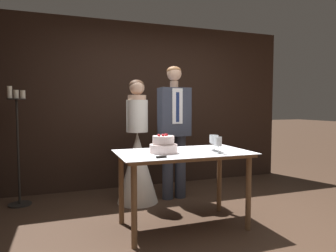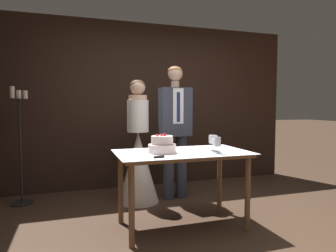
% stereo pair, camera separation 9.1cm
% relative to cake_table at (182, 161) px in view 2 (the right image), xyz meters
% --- Properties ---
extents(ground_plane, '(40.00, 40.00, 0.00)m').
position_rel_cake_table_xyz_m(ground_plane, '(0.16, -0.27, -0.70)').
color(ground_plane, '#422D21').
extents(wall_back, '(4.73, 0.12, 2.58)m').
position_rel_cake_table_xyz_m(wall_back, '(0.16, 1.81, 0.58)').
color(wall_back, black).
rests_on(wall_back, ground_plane).
extents(cake_table, '(1.38, 0.78, 0.80)m').
position_rel_cake_table_xyz_m(cake_table, '(0.00, 0.00, 0.00)').
color(cake_table, brown).
rests_on(cake_table, ground_plane).
extents(tiered_cake, '(0.28, 0.28, 0.20)m').
position_rel_cake_table_xyz_m(tiered_cake, '(-0.22, -0.01, 0.17)').
color(tiered_cake, beige).
rests_on(tiered_cake, cake_table).
extents(cake_knife, '(0.42, 0.07, 0.02)m').
position_rel_cake_table_xyz_m(cake_knife, '(-0.26, -0.28, 0.11)').
color(cake_knife, silver).
rests_on(cake_knife, cake_table).
extents(wine_glass_near, '(0.08, 0.08, 0.17)m').
position_rel_cake_table_xyz_m(wine_glass_near, '(0.31, -0.10, 0.22)').
color(wine_glass_near, silver).
rests_on(wine_glass_near, cake_table).
extents(wine_glass_middle, '(0.08, 0.08, 0.17)m').
position_rel_cake_table_xyz_m(wine_glass_middle, '(0.34, -0.01, 0.21)').
color(wine_glass_middle, silver).
rests_on(wine_glass_middle, cake_table).
extents(wine_glass_far, '(0.07, 0.07, 0.17)m').
position_rel_cake_table_xyz_m(wine_glass_far, '(0.29, -0.21, 0.21)').
color(wine_glass_far, silver).
rests_on(wine_glass_far, cake_table).
extents(bride, '(0.54, 0.54, 1.62)m').
position_rel_cake_table_xyz_m(bride, '(-0.26, 0.95, -0.11)').
color(bride, white).
rests_on(bride, ground_plane).
extents(groom, '(0.41, 0.25, 1.81)m').
position_rel_cake_table_xyz_m(groom, '(0.26, 0.95, 0.31)').
color(groom, '#333847').
rests_on(groom, ground_plane).
extents(candle_stand, '(0.28, 0.28, 1.53)m').
position_rel_cake_table_xyz_m(candle_stand, '(-1.73, 1.34, 0.06)').
color(candle_stand, black).
rests_on(candle_stand, ground_plane).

